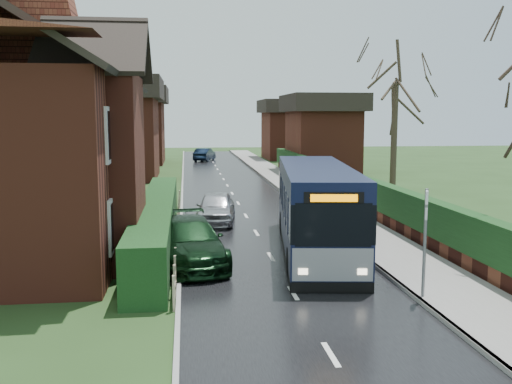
{
  "coord_description": "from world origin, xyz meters",
  "views": [
    {
      "loc": [
        -2.81,
        -16.55,
        4.74
      ],
      "look_at": [
        -0.11,
        5.25,
        1.8
      ],
      "focal_mm": 40.0,
      "sensor_mm": 36.0,
      "label": 1
    }
  ],
  "objects": [
    {
      "name": "tree_house_side",
      "position": [
        -10.18,
        14.21,
        7.72
      ],
      "size": [
        4.55,
        4.55,
        10.33
      ],
      "color": "#33271E",
      "rests_on": "ground"
    },
    {
      "name": "road",
      "position": [
        0.0,
        10.0,
        0.01
      ],
      "size": [
        6.0,
        100.0,
        0.02
      ],
      "primitive_type": "cube",
      "color": "black",
      "rests_on": "ground"
    },
    {
      "name": "front_hedge",
      "position": [
        -3.9,
        5.0,
        0.8
      ],
      "size": [
        1.2,
        16.0,
        1.6
      ],
      "primitive_type": "cube",
      "color": "#143213",
      "rests_on": "ground"
    },
    {
      "name": "ground",
      "position": [
        0.0,
        0.0,
        0.0
      ],
      "size": [
        140.0,
        140.0,
        0.0
      ],
      "primitive_type": "plane",
      "color": "#29481F",
      "rests_on": "ground"
    },
    {
      "name": "car_distant",
      "position": [
        -0.8,
        43.79,
        0.68
      ],
      "size": [
        2.58,
        4.38,
        1.36
      ],
      "primitive_type": "imported",
      "rotation": [
        0.0,
        0.0,
        2.85
      ],
      "color": "black",
      "rests_on": "ground"
    },
    {
      "name": "kerb_right",
      "position": [
        3.05,
        10.0,
        0.07
      ],
      "size": [
        0.12,
        100.0,
        0.14
      ],
      "primitive_type": "cube",
      "color": "gray",
      "rests_on": "ground"
    },
    {
      "name": "brick_house",
      "position": [
        -8.73,
        4.78,
        4.38
      ],
      "size": [
        9.3,
        14.6,
        10.3
      ],
      "color": "maroon",
      "rests_on": "ground"
    },
    {
      "name": "kerb_left",
      "position": [
        -3.05,
        10.0,
        0.05
      ],
      "size": [
        0.12,
        100.0,
        0.1
      ],
      "primitive_type": "cube",
      "color": "gray",
      "rests_on": "ground"
    },
    {
      "name": "bus",
      "position": [
        1.68,
        2.69,
        1.49
      ],
      "size": [
        3.57,
        10.13,
        3.01
      ],
      "rotation": [
        0.0,
        0.0,
        -0.13
      ],
      "color": "black",
      "rests_on": "ground"
    },
    {
      "name": "picket_fence",
      "position": [
        -3.15,
        5.0,
        0.45
      ],
      "size": [
        0.1,
        16.0,
        0.9
      ],
      "primitive_type": null,
      "color": "tan",
      "rests_on": "ground"
    },
    {
      "name": "pavement",
      "position": [
        4.25,
        10.0,
        0.07
      ],
      "size": [
        2.5,
        100.0,
        0.14
      ],
      "primitive_type": "cube",
      "color": "slate",
      "rests_on": "ground"
    },
    {
      "name": "car_silver",
      "position": [
        -1.5,
        8.49,
        0.69
      ],
      "size": [
        2.09,
        4.23,
        1.38
      ],
      "primitive_type": "imported",
      "rotation": [
        0.0,
        0.0,
        -0.12
      ],
      "color": "silver",
      "rests_on": "ground"
    },
    {
      "name": "right_wall_hedge",
      "position": [
        5.8,
        10.0,
        1.02
      ],
      "size": [
        0.6,
        50.0,
        1.8
      ],
      "color": "maroon",
      "rests_on": "ground"
    },
    {
      "name": "tree_right_far",
      "position": [
        9.0,
        14.78,
        7.06
      ],
      "size": [
        4.89,
        4.89,
        9.45
      ],
      "color": "#362A20",
      "rests_on": "ground"
    },
    {
      "name": "car_green",
      "position": [
        -2.75,
        1.5,
        0.73
      ],
      "size": [
        2.7,
        5.26,
        1.46
      ],
      "primitive_type": "imported",
      "rotation": [
        0.0,
        0.0,
        0.13
      ],
      "color": "black",
      "rests_on": "ground"
    },
    {
      "name": "bus_stop_sign",
      "position": [
        3.2,
        -3.0,
        1.93
      ],
      "size": [
        0.22,
        0.43,
        2.93
      ],
      "rotation": [
        0.0,
        0.0,
        -0.38
      ],
      "color": "slate",
      "rests_on": "ground"
    }
  ]
}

